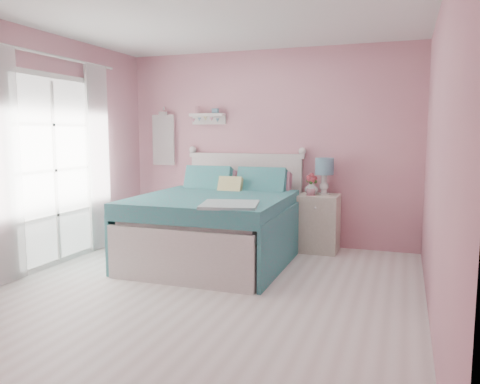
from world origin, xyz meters
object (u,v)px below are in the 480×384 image
Objects in this scene: vase at (311,188)px; teacup at (311,192)px; bed at (218,225)px; nightstand at (318,223)px; table_lamp at (324,169)px.

teacup is at bearing -83.83° from vase.
bed reaches higher than teacup.
nightstand is 0.46m from vase.
table_lamp reaches higher than vase.
table_lamp is (0.05, 0.06, 0.68)m from nightstand.
bed is 12.18× the size of vase.
nightstand is 1.56× the size of table_lamp.
bed is 1.53m from table_lamp.
vase is (0.96, 0.79, 0.40)m from bed.
nightstand is 6.48× the size of teacup.
nightstand is (1.06, 0.79, -0.05)m from bed.
nightstand is at bearing -133.23° from table_lamp.
vase reaches higher than nightstand.
vase is at bearing 96.17° from teacup.
bed is 18.97× the size of teacup.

